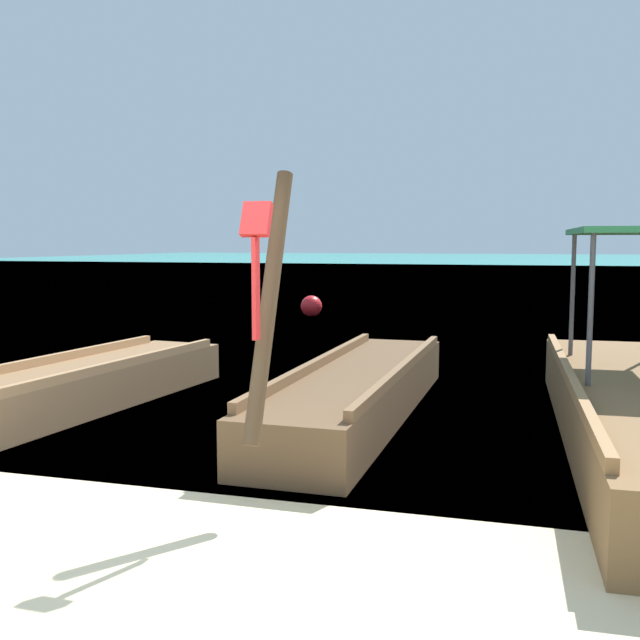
{
  "coord_description": "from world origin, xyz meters",
  "views": [
    {
      "loc": [
        1.97,
        -3.55,
        1.89
      ],
      "look_at": [
        0.0,
        3.35,
        1.12
      ],
      "focal_mm": 41.0,
      "sensor_mm": 36.0,
      "label": 1
    }
  ],
  "objects_px": {
    "longtail_boat_yellow_ribbon": "(39,396)",
    "longtail_boat_red_ribbon": "(359,391)",
    "mooring_buoy_near": "(311,306)",
    "longtail_boat_pink_ribbon": "(635,408)"
  },
  "relations": [
    {
      "from": "longtail_boat_pink_ribbon",
      "to": "mooring_buoy_near",
      "type": "relative_size",
      "value": 12.46
    },
    {
      "from": "longtail_boat_pink_ribbon",
      "to": "mooring_buoy_near",
      "type": "height_order",
      "value": "longtail_boat_pink_ribbon"
    },
    {
      "from": "longtail_boat_yellow_ribbon",
      "to": "longtail_boat_red_ribbon",
      "type": "bearing_deg",
      "value": 18.69
    },
    {
      "from": "longtail_boat_yellow_ribbon",
      "to": "mooring_buoy_near",
      "type": "xyz_separation_m",
      "value": [
        -0.3,
        11.16,
        0.02
      ]
    },
    {
      "from": "longtail_boat_red_ribbon",
      "to": "mooring_buoy_near",
      "type": "distance_m",
      "value": 10.67
    },
    {
      "from": "longtail_boat_red_ribbon",
      "to": "longtail_boat_pink_ribbon",
      "type": "relative_size",
      "value": 0.84
    },
    {
      "from": "longtail_boat_yellow_ribbon",
      "to": "longtail_boat_pink_ribbon",
      "type": "relative_size",
      "value": 0.9
    },
    {
      "from": "longtail_boat_yellow_ribbon",
      "to": "longtail_boat_pink_ribbon",
      "type": "xyz_separation_m",
      "value": [
        5.96,
        0.68,
        0.1
      ]
    },
    {
      "from": "longtail_boat_red_ribbon",
      "to": "mooring_buoy_near",
      "type": "height_order",
      "value": "longtail_boat_red_ribbon"
    },
    {
      "from": "longtail_boat_yellow_ribbon",
      "to": "longtail_boat_red_ribbon",
      "type": "relative_size",
      "value": 1.07
    }
  ]
}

